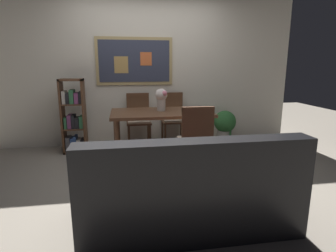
% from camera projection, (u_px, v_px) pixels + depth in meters
% --- Properties ---
extents(ground_plane, '(12.00, 12.00, 0.00)m').
position_uv_depth(ground_plane, '(159.00, 175.00, 3.50)').
color(ground_plane, gray).
extents(wall_back_with_painting, '(5.20, 0.14, 2.60)m').
position_uv_depth(wall_back_with_painting, '(147.00, 69.00, 4.72)').
color(wall_back_with_painting, silver).
rests_on(wall_back_with_painting, ground_plane).
extents(dining_table, '(1.42, 0.83, 0.73)m').
position_uv_depth(dining_table, '(161.00, 118.00, 3.93)').
color(dining_table, brown).
rests_on(dining_table, ground_plane).
extents(dining_chair_near_right, '(0.40, 0.41, 0.91)m').
position_uv_depth(dining_chair_near_right, '(195.00, 136.00, 3.30)').
color(dining_chair_near_right, brown).
rests_on(dining_chair_near_right, ground_plane).
extents(dining_chair_far_right, '(0.40, 0.41, 0.91)m').
position_uv_depth(dining_chair_far_right, '(173.00, 115.00, 4.71)').
color(dining_chair_far_right, brown).
rests_on(dining_chair_far_right, ground_plane).
extents(dining_chair_far_left, '(0.40, 0.41, 0.91)m').
position_uv_depth(dining_chair_far_left, '(138.00, 116.00, 4.60)').
color(dining_chair_far_left, brown).
rests_on(dining_chair_far_left, ground_plane).
extents(leather_couch, '(1.80, 0.84, 0.84)m').
position_uv_depth(leather_couch, '(188.00, 192.00, 2.35)').
color(leather_couch, black).
rests_on(leather_couch, ground_plane).
extents(bookshelf, '(0.36, 0.28, 1.17)m').
position_uv_depth(bookshelf, '(74.00, 119.00, 4.32)').
color(bookshelf, brown).
rests_on(bookshelf, ground_plane).
extents(potted_ivy, '(0.39, 0.39, 0.59)m').
position_uv_depth(potted_ivy, '(225.00, 125.00, 4.82)').
color(potted_ivy, '#B2ADA3').
rests_on(potted_ivy, ground_plane).
extents(flower_vase, '(0.18, 0.19, 0.32)m').
position_uv_depth(flower_vase, '(161.00, 98.00, 3.93)').
color(flower_vase, beige).
rests_on(flower_vase, dining_table).
extents(tv_remote, '(0.12, 0.16, 0.02)m').
position_uv_depth(tv_remote, '(196.00, 110.00, 3.93)').
color(tv_remote, black).
rests_on(tv_remote, dining_table).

